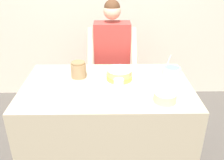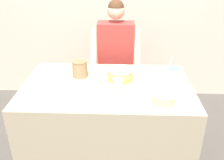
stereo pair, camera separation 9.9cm
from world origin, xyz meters
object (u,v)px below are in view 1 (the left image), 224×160
at_px(person_baker, 112,56).
at_px(cake, 119,75).
at_px(frosting_bowl_white, 165,97).
at_px(drinking_glass, 119,87).
at_px(stoneware_jar, 79,70).
at_px(frosting_bowl_blue, 172,71).
at_px(ceramic_plate, 50,94).

distance_m(person_baker, cake, 0.69).
bearing_deg(person_baker, cake, -85.28).
bearing_deg(cake, frosting_bowl_white, -47.82).
height_order(drinking_glass, stoneware_jar, stoneware_jar).
bearing_deg(stoneware_jar, person_baker, 62.03).
relative_size(frosting_bowl_blue, drinking_glass, 1.20).
xyz_separation_m(ceramic_plate, stoneware_jar, (0.20, 0.33, 0.07)).
distance_m(frosting_bowl_white, drinking_glass, 0.37).
height_order(frosting_bowl_blue, drinking_glass, frosting_bowl_blue).
bearing_deg(frosting_bowl_blue, person_baker, 134.84).
bearing_deg(person_baker, frosting_bowl_white, -69.40).
bearing_deg(person_baker, stoneware_jar, -117.97).
distance_m(person_baker, frosting_bowl_white, 1.13).
xyz_separation_m(person_baker, ceramic_plate, (-0.53, -0.94, 0.03)).
height_order(person_baker, stoneware_jar, person_baker).
relative_size(person_baker, stoneware_jar, 10.37).
bearing_deg(stoneware_jar, drinking_glass, -44.39).
bearing_deg(frosting_bowl_blue, frosting_bowl_white, -108.39).
height_order(frosting_bowl_blue, stoneware_jar, frosting_bowl_blue).
bearing_deg(frosting_bowl_white, drinking_glass, 164.60).
relative_size(frosting_bowl_white, drinking_glass, 1.17).
height_order(drinking_glass, ceramic_plate, drinking_glass).
xyz_separation_m(cake, frosting_bowl_white, (0.34, -0.38, -0.01)).
relative_size(cake, stoneware_jar, 2.16).
relative_size(frosting_bowl_blue, ceramic_plate, 0.87).
relative_size(person_baker, cake, 4.81).
relative_size(frosting_bowl_white, frosting_bowl_blue, 0.97).
height_order(frosting_bowl_blue, ceramic_plate, frosting_bowl_blue).
height_order(person_baker, frosting_bowl_blue, person_baker).
relative_size(cake, frosting_bowl_white, 1.89).
height_order(cake, frosting_bowl_blue, frosting_bowl_blue).
bearing_deg(drinking_glass, ceramic_plate, 177.82).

